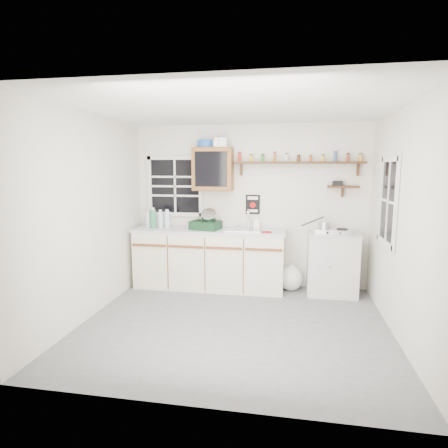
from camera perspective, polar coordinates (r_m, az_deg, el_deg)
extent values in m
cube|color=#58585B|center=(4.63, 1.55, -15.08)|extent=(3.60, 3.20, 0.02)
cube|color=white|center=(4.29, 1.70, 17.43)|extent=(3.60, 3.20, 0.02)
cube|color=silver|center=(4.89, -19.88, 1.02)|extent=(0.02, 3.20, 2.50)
cube|color=silver|center=(4.40, 25.62, -0.12)|extent=(0.02, 3.20, 2.50)
cube|color=silver|center=(5.87, 3.94, 2.74)|extent=(3.60, 0.02, 2.50)
cube|color=silver|center=(2.73, -3.38, -4.25)|extent=(3.60, 0.02, 2.50)
cube|color=beige|center=(5.80, -2.26, -5.45)|extent=(2.27, 0.60, 0.88)
cube|color=#ABAEB3|center=(5.71, -2.29, -0.97)|extent=(2.31, 0.62, 0.04)
cube|color=brown|center=(5.70, -11.36, -3.20)|extent=(0.53, 0.02, 0.03)
cube|color=brown|center=(5.52, -5.85, -3.47)|extent=(0.53, 0.02, 0.03)
cube|color=brown|center=(5.39, -0.03, -3.71)|extent=(0.53, 0.02, 0.03)
cube|color=brown|center=(5.32, 6.01, -3.92)|extent=(0.53, 0.02, 0.03)
cube|color=beige|center=(5.73, 16.12, -5.97)|extent=(0.70, 0.55, 0.88)
cube|color=#ABAEB3|center=(5.64, 16.32, -1.49)|extent=(0.73, 0.57, 0.03)
cube|color=#B9B9BE|center=(5.61, 3.05, -0.88)|extent=(0.52, 0.44, 0.03)
cylinder|color=#B9B9BE|center=(5.74, 3.76, 0.70)|extent=(0.02, 0.02, 0.28)
cylinder|color=#B9B9BE|center=(5.67, 3.70, 1.92)|extent=(0.02, 0.14, 0.02)
cube|color=brown|center=(5.76, -1.68, 8.37)|extent=(0.60, 0.30, 0.65)
cube|color=black|center=(5.61, -2.02, 8.36)|extent=(0.48, 0.02, 0.52)
cylinder|color=#184C9F|center=(5.80, -2.86, 12.12)|extent=(0.24, 0.24, 0.11)
cube|color=white|center=(5.75, -0.41, 12.31)|extent=(0.18, 0.15, 0.14)
cylinder|color=white|center=(5.71, -1.13, 12.13)|extent=(0.12, 0.12, 0.10)
cube|color=#321B0E|center=(5.71, 11.25, 9.16)|extent=(1.91, 0.18, 0.04)
cube|color=#321B0E|center=(5.79, 2.64, 8.32)|extent=(0.03, 0.10, 0.18)
cube|color=#321B0E|center=(5.82, 19.73, 7.82)|extent=(0.03, 0.10, 0.18)
cylinder|color=red|center=(5.76, 2.40, 10.10)|extent=(0.05, 0.05, 0.12)
cylinder|color=black|center=(5.76, 2.40, 10.80)|extent=(0.04, 0.04, 0.02)
cylinder|color=gold|center=(5.74, 4.16, 9.94)|extent=(0.05, 0.05, 0.09)
cylinder|color=black|center=(5.74, 4.16, 10.47)|extent=(0.05, 0.05, 0.02)
cylinder|color=#267226|center=(5.72, 5.93, 9.93)|extent=(0.05, 0.05, 0.09)
cylinder|color=black|center=(5.72, 5.94, 10.48)|extent=(0.05, 0.05, 0.02)
cylinder|color=#99591E|center=(5.71, 7.71, 10.06)|extent=(0.04, 0.04, 0.13)
cylinder|color=black|center=(5.71, 7.72, 10.78)|extent=(0.04, 0.04, 0.02)
cylinder|color=silver|center=(5.71, 9.49, 9.91)|extent=(0.05, 0.05, 0.10)
cylinder|color=black|center=(5.71, 9.50, 10.51)|extent=(0.04, 0.04, 0.02)
cylinder|color=#4C2614|center=(5.71, 11.27, 9.74)|extent=(0.05, 0.05, 0.08)
cylinder|color=black|center=(5.71, 11.28, 10.22)|extent=(0.05, 0.05, 0.02)
cylinder|color=#B24C19|center=(5.71, 13.05, 9.64)|extent=(0.05, 0.05, 0.07)
cylinder|color=black|center=(5.71, 13.06, 10.08)|extent=(0.04, 0.04, 0.02)
cylinder|color=gold|center=(5.72, 14.82, 9.64)|extent=(0.04, 0.04, 0.08)
cylinder|color=black|center=(5.72, 14.84, 10.15)|extent=(0.04, 0.04, 0.02)
cylinder|color=#334C8C|center=(5.74, 16.60, 9.78)|extent=(0.05, 0.05, 0.13)
cylinder|color=black|center=(5.74, 16.63, 10.50)|extent=(0.04, 0.04, 0.02)
cylinder|color=maroon|center=(5.76, 18.34, 9.57)|extent=(0.05, 0.05, 0.10)
cylinder|color=black|center=(5.76, 18.37, 10.16)|extent=(0.04, 0.04, 0.02)
cylinder|color=#BF8C3F|center=(5.79, 20.08, 9.44)|extent=(0.06, 0.06, 0.09)
cylinder|color=black|center=(5.79, 20.11, 9.98)|extent=(0.05, 0.05, 0.02)
cube|color=#321B0E|center=(5.77, 17.69, 5.43)|extent=(0.45, 0.15, 0.03)
cube|color=#321B0E|center=(5.82, 17.60, 4.67)|extent=(0.03, 0.08, 0.14)
cube|color=black|center=(5.76, 16.92, 5.96)|extent=(0.14, 0.10, 0.07)
cube|color=black|center=(5.84, 4.41, 3.00)|extent=(0.22, 0.01, 0.30)
cube|color=white|center=(5.82, 4.41, 3.97)|extent=(0.16, 0.00, 0.05)
cylinder|color=#A50C0C|center=(5.83, 4.40, 2.89)|extent=(0.09, 0.01, 0.09)
cube|color=white|center=(5.84, 4.39, 2.01)|extent=(0.16, 0.00, 0.04)
cube|color=black|center=(6.07, -7.46, 5.72)|extent=(0.85, 0.02, 0.90)
cube|color=silver|center=(6.07, -7.46, 5.72)|extent=(0.93, 0.03, 0.98)
cube|color=black|center=(4.90, 23.80, 3.18)|extent=(0.02, 0.70, 1.00)
cube|color=silver|center=(4.90, 23.80, 3.18)|extent=(0.03, 0.78, 1.08)
cylinder|color=#AEC2CC|center=(5.98, -11.46, 0.57)|extent=(0.09, 0.09, 0.22)
cylinder|color=white|center=(5.96, -11.50, 1.76)|extent=(0.05, 0.05, 0.03)
cylinder|color=#297B4A|center=(5.88, -10.74, 0.79)|extent=(0.09, 0.09, 0.29)
cylinder|color=white|center=(5.86, -10.79, 2.32)|extent=(0.05, 0.05, 0.03)
cylinder|color=#AEC2CC|center=(5.91, -9.64, 0.67)|extent=(0.09, 0.09, 0.25)
cylinder|color=white|center=(5.90, -9.68, 2.01)|extent=(0.05, 0.05, 0.03)
cylinder|color=#AEC2CC|center=(5.87, -8.65, 0.69)|extent=(0.09, 0.09, 0.26)
cylinder|color=white|center=(5.86, -8.68, 2.08)|extent=(0.05, 0.05, 0.03)
cube|color=black|center=(5.67, -2.82, -0.18)|extent=(0.49, 0.41, 0.13)
cylinder|color=#B9B9BE|center=(5.64, -2.30, 1.09)|extent=(0.26, 0.29, 0.26)
imported|color=silver|center=(5.76, 4.91, 0.33)|extent=(0.11, 0.12, 0.21)
cube|color=maroon|center=(5.42, 6.54, -1.24)|extent=(0.15, 0.14, 0.02)
cube|color=#B9B9BE|center=(5.61, 16.28, -1.06)|extent=(0.53, 0.32, 0.06)
cylinder|color=black|center=(5.59, 15.01, -0.66)|extent=(0.15, 0.15, 0.01)
cylinder|color=black|center=(5.62, 17.58, -0.72)|extent=(0.15, 0.15, 0.01)
cylinder|color=#B9B9BE|center=(5.58, 15.03, -0.19)|extent=(0.16, 0.16, 0.10)
cylinder|color=black|center=(5.65, 13.33, 0.39)|extent=(0.32, 0.08, 0.16)
ellipsoid|color=white|center=(5.82, 10.13, -8.15)|extent=(0.39, 0.35, 0.41)
cone|color=white|center=(5.77, 10.38, -6.40)|extent=(0.11, 0.11, 0.11)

